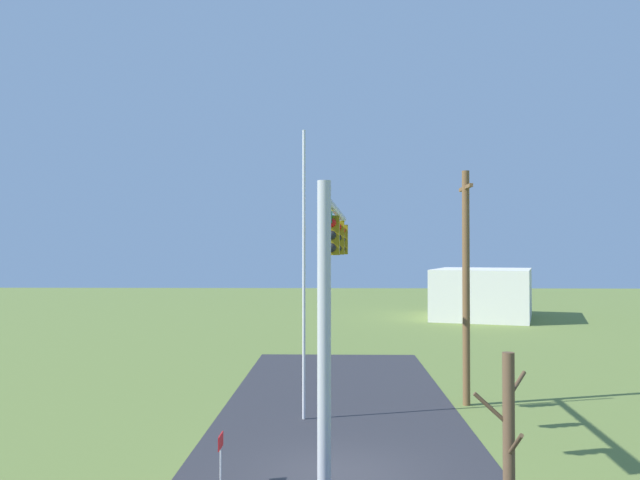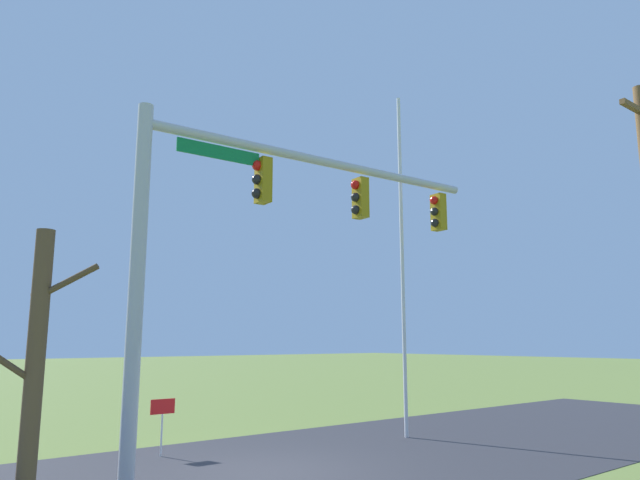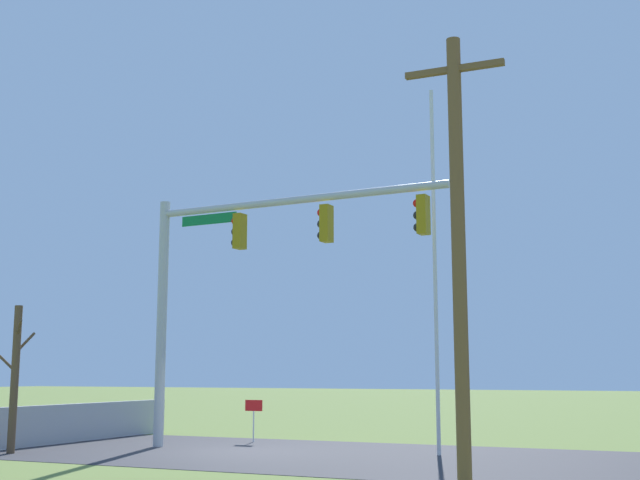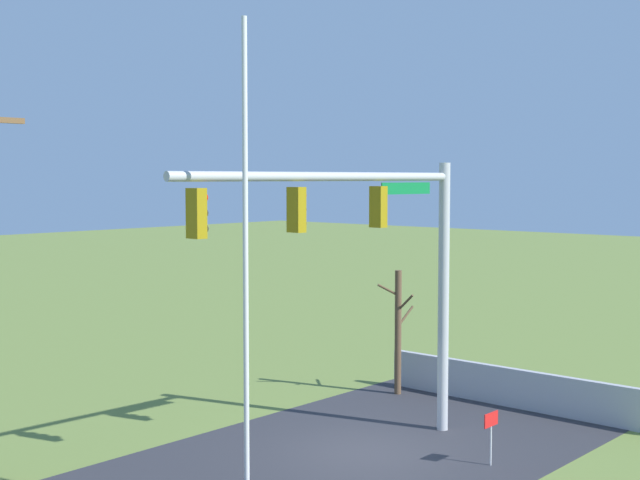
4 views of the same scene
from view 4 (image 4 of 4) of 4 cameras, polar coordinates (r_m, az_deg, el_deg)
name	(u,v)px [view 4 (image 4 of 4)]	position (r m, az deg, el deg)	size (l,w,h in m)	color
ground_plane	(366,451)	(21.55, 2.98, -13.45)	(160.00, 160.00, 0.00)	olive
sidewalk_corner	(463,422)	(24.26, 9.21, -11.48)	(6.00, 6.00, 0.01)	#B7B5AD
retaining_fence	(521,389)	(25.73, 12.81, -9.36)	(0.20, 8.67, 1.11)	#A8A8AD
signal_mast	(376,243)	(20.56, 3.64, -0.18)	(8.62, 0.78, 6.85)	#B2B5BA
flagpole	(246,276)	(16.17, -4.81, -2.35)	(0.10, 0.10, 9.36)	silver
bare_tree	(398,331)	(26.58, 5.06, -5.83)	(1.27, 1.02, 3.73)	brown
open_sign	(491,426)	(20.62, 10.97, -11.69)	(0.56, 0.04, 1.22)	silver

